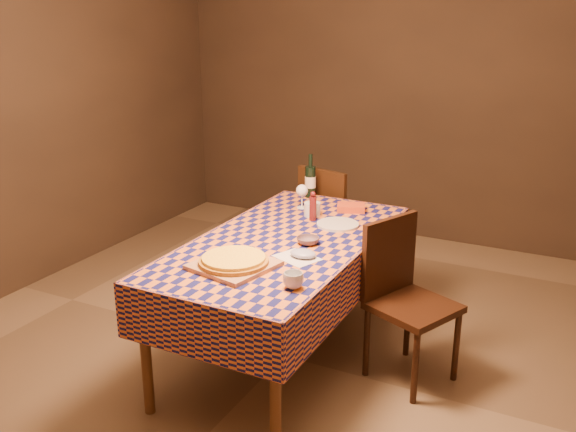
{
  "coord_description": "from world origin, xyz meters",
  "views": [
    {
      "loc": [
        1.6,
        -3.1,
        2.07
      ],
      "look_at": [
        0.0,
        0.05,
        0.9
      ],
      "focal_mm": 40.0,
      "sensor_mm": 36.0,
      "label": 1
    }
  ],
  "objects_px": {
    "pizza": "(234,260)",
    "wine_bottle": "(310,181)",
    "white_plate": "(338,224)",
    "cutting_board": "(234,265)",
    "dining_table": "(284,252)",
    "bowl": "(308,241)",
    "chair_far": "(330,219)",
    "chair_right": "(403,291)"
  },
  "relations": [
    {
      "from": "white_plate",
      "to": "chair_far",
      "type": "relative_size",
      "value": 0.28
    },
    {
      "from": "bowl",
      "to": "white_plate",
      "type": "bearing_deg",
      "value": 85.94
    },
    {
      "from": "dining_table",
      "to": "chair_right",
      "type": "bearing_deg",
      "value": 13.07
    },
    {
      "from": "cutting_board",
      "to": "chair_right",
      "type": "height_order",
      "value": "chair_right"
    },
    {
      "from": "wine_bottle",
      "to": "white_plate",
      "type": "relative_size",
      "value": 1.18
    },
    {
      "from": "dining_table",
      "to": "bowl",
      "type": "relative_size",
      "value": 14.3
    },
    {
      "from": "white_plate",
      "to": "chair_far",
      "type": "distance_m",
      "value": 0.9
    },
    {
      "from": "chair_far",
      "to": "chair_right",
      "type": "distance_m",
      "value": 1.32
    },
    {
      "from": "dining_table",
      "to": "wine_bottle",
      "type": "bearing_deg",
      "value": 105.24
    },
    {
      "from": "bowl",
      "to": "chair_right",
      "type": "bearing_deg",
      "value": 17.04
    },
    {
      "from": "wine_bottle",
      "to": "cutting_board",
      "type": "bearing_deg",
      "value": -81.98
    },
    {
      "from": "bowl",
      "to": "chair_right",
      "type": "xyz_separation_m",
      "value": [
        0.52,
        0.16,
        -0.27
      ]
    },
    {
      "from": "wine_bottle",
      "to": "chair_right",
      "type": "distance_m",
      "value": 1.21
    },
    {
      "from": "cutting_board",
      "to": "pizza",
      "type": "height_order",
      "value": "pizza"
    },
    {
      "from": "dining_table",
      "to": "chair_right",
      "type": "xyz_separation_m",
      "value": [
        0.68,
        0.16,
        -0.17
      ]
    },
    {
      "from": "wine_bottle",
      "to": "chair_right",
      "type": "relative_size",
      "value": 0.33
    },
    {
      "from": "pizza",
      "to": "chair_right",
      "type": "height_order",
      "value": "chair_right"
    },
    {
      "from": "pizza",
      "to": "bowl",
      "type": "distance_m",
      "value": 0.52
    },
    {
      "from": "cutting_board",
      "to": "chair_far",
      "type": "height_order",
      "value": "chair_far"
    },
    {
      "from": "bowl",
      "to": "chair_far",
      "type": "relative_size",
      "value": 0.14
    },
    {
      "from": "bowl",
      "to": "cutting_board",
      "type": "bearing_deg",
      "value": -112.55
    },
    {
      "from": "cutting_board",
      "to": "white_plate",
      "type": "relative_size",
      "value": 1.43
    },
    {
      "from": "chair_far",
      "to": "wine_bottle",
      "type": "bearing_deg",
      "value": -97.48
    },
    {
      "from": "dining_table",
      "to": "wine_bottle",
      "type": "height_order",
      "value": "wine_bottle"
    },
    {
      "from": "white_plate",
      "to": "chair_right",
      "type": "distance_m",
      "value": 0.6
    },
    {
      "from": "dining_table",
      "to": "chair_right",
      "type": "distance_m",
      "value": 0.72
    },
    {
      "from": "pizza",
      "to": "wine_bottle",
      "type": "height_order",
      "value": "wine_bottle"
    },
    {
      "from": "white_plate",
      "to": "bowl",
      "type": "bearing_deg",
      "value": -94.06
    },
    {
      "from": "chair_far",
      "to": "chair_right",
      "type": "height_order",
      "value": "same"
    },
    {
      "from": "white_plate",
      "to": "chair_far",
      "type": "height_order",
      "value": "chair_far"
    },
    {
      "from": "dining_table",
      "to": "pizza",
      "type": "height_order",
      "value": "pizza"
    },
    {
      "from": "dining_table",
      "to": "chair_right",
      "type": "height_order",
      "value": "chair_right"
    },
    {
      "from": "cutting_board",
      "to": "bowl",
      "type": "relative_size",
      "value": 2.9
    },
    {
      "from": "pizza",
      "to": "chair_right",
      "type": "xyz_separation_m",
      "value": [
        0.72,
        0.64,
        -0.29
      ]
    },
    {
      "from": "cutting_board",
      "to": "pizza",
      "type": "xyz_separation_m",
      "value": [
        -0.0,
        -0.0,
        0.03
      ]
    },
    {
      "from": "wine_bottle",
      "to": "chair_right",
      "type": "height_order",
      "value": "wine_bottle"
    },
    {
      "from": "cutting_board",
      "to": "dining_table",
      "type": "bearing_deg",
      "value": 84.69
    },
    {
      "from": "white_plate",
      "to": "chair_right",
      "type": "height_order",
      "value": "chair_right"
    },
    {
      "from": "white_plate",
      "to": "chair_right",
      "type": "xyz_separation_m",
      "value": [
        0.5,
        -0.21,
        -0.25
      ]
    },
    {
      "from": "wine_bottle",
      "to": "chair_far",
      "type": "relative_size",
      "value": 0.33
    },
    {
      "from": "cutting_board",
      "to": "white_plate",
      "type": "bearing_deg",
      "value": 75.19
    },
    {
      "from": "pizza",
      "to": "bowl",
      "type": "relative_size",
      "value": 3.06
    }
  ]
}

